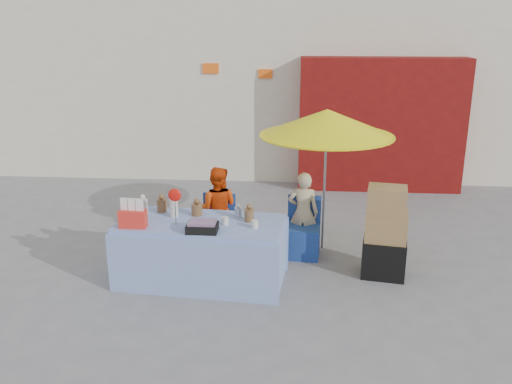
# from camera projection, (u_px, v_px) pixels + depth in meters

# --- Properties ---
(ground) EXTENTS (80.00, 80.00, 0.00)m
(ground) POSITION_uv_depth(u_px,v_px,m) (253.00, 277.00, 7.22)
(ground) COLOR slate
(ground) RESTS_ON ground
(backdrop) EXTENTS (14.00, 8.00, 7.80)m
(backdrop) POSITION_uv_depth(u_px,v_px,m) (297.00, 27.00, 13.39)
(backdrop) COLOR silver
(backdrop) RESTS_ON ground
(market_table) EXTENTS (2.23, 1.19, 1.30)m
(market_table) POSITION_uv_depth(u_px,v_px,m) (201.00, 250.00, 7.00)
(market_table) COLOR #8BA5DE
(market_table) RESTS_ON ground
(chair_left) EXTENTS (0.52, 0.51, 0.85)m
(chair_left) POSITION_uv_depth(u_px,v_px,m) (217.00, 236.00, 7.90)
(chair_left) COLOR navy
(chair_left) RESTS_ON ground
(chair_right) EXTENTS (0.52, 0.51, 0.85)m
(chair_right) POSITION_uv_depth(u_px,v_px,m) (303.00, 239.00, 7.82)
(chair_right) COLOR navy
(chair_right) RESTS_ON ground
(vendor_orange) EXTENTS (0.65, 0.53, 1.27)m
(vendor_orange) POSITION_uv_depth(u_px,v_px,m) (218.00, 209.00, 7.92)
(vendor_orange) COLOR #E7440C
(vendor_orange) RESTS_ON ground
(vendor_beige) EXTENTS (0.47, 0.33, 1.21)m
(vendor_beige) POSITION_uv_depth(u_px,v_px,m) (303.00, 213.00, 7.84)
(vendor_beige) COLOR #C2AF89
(vendor_beige) RESTS_ON ground
(umbrella) EXTENTS (1.90, 1.90, 2.09)m
(umbrella) POSITION_uv_depth(u_px,v_px,m) (327.00, 123.00, 7.57)
(umbrella) COLOR gray
(umbrella) RESTS_ON ground
(box_stack) EXTENTS (0.63, 0.55, 1.24)m
(box_stack) POSITION_uv_depth(u_px,v_px,m) (385.00, 235.00, 7.10)
(box_stack) COLOR black
(box_stack) RESTS_ON ground
(tarp_bundle) EXTENTS (0.84, 0.75, 0.31)m
(tarp_bundle) POSITION_uv_depth(u_px,v_px,m) (169.00, 270.00, 7.06)
(tarp_bundle) COLOR yellow
(tarp_bundle) RESTS_ON ground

